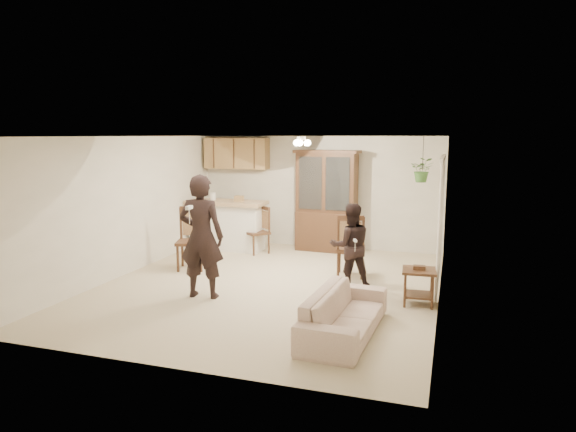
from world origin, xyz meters
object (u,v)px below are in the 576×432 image
(child, at_px, (350,248))
(side_table, at_px, (419,286))
(china_hutch, at_px, (327,202))
(chair_hutch_left, at_px, (257,240))
(sofa, at_px, (344,306))
(chair_hutch_right, at_px, (350,258))
(adult, at_px, (201,241))
(chair_bar, at_px, (191,252))

(child, bearing_deg, side_table, 131.80)
(child, bearing_deg, china_hutch, -91.93)
(china_hutch, bearing_deg, chair_hutch_left, -149.20)
(sofa, xyz_separation_m, chair_hutch_left, (-2.71, 3.91, -0.08))
(side_table, bearing_deg, china_hutch, 124.84)
(child, height_order, china_hutch, china_hutch)
(sofa, relative_size, chair_hutch_left, 1.87)
(chair_hutch_left, distance_m, chair_hutch_right, 2.55)
(china_hutch, height_order, side_table, china_hutch)
(china_hutch, bearing_deg, sofa, -70.66)
(adult, xyz_separation_m, chair_hutch_right, (1.98, 1.91, -0.58))
(sofa, relative_size, chair_hutch_right, 1.64)
(adult, relative_size, child, 1.33)
(chair_bar, height_order, chair_hutch_left, chair_bar)
(adult, xyz_separation_m, chair_hutch_left, (-0.28, 3.09, -0.62))
(child, distance_m, chair_bar, 3.13)
(sofa, relative_size, adult, 1.04)
(child, xyz_separation_m, chair_hutch_right, (-0.13, 0.72, -0.35))
(chair_bar, distance_m, chair_hutch_right, 3.00)
(sofa, bearing_deg, chair_hutch_right, 12.48)
(side_table, distance_m, chair_bar, 4.31)
(child, distance_m, china_hutch, 2.84)
(chair_bar, xyz_separation_m, chair_hutch_left, (0.70, 1.62, -0.05))
(chair_hutch_left, xyz_separation_m, chair_hutch_right, (2.26, -1.17, 0.04))
(chair_hutch_right, bearing_deg, sofa, 90.32)
(sofa, bearing_deg, chair_bar, 59.31)
(china_hutch, relative_size, chair_hutch_right, 1.92)
(child, xyz_separation_m, side_table, (1.14, -0.52, -0.40))
(sofa, height_order, child, child)
(china_hutch, height_order, chair_hutch_left, china_hutch)
(adult, xyz_separation_m, child, (2.11, 1.19, -0.22))
(adult, distance_m, side_table, 3.38)
(side_table, bearing_deg, sofa, -118.91)
(chair_bar, bearing_deg, child, -23.25)
(sofa, distance_m, chair_hutch_left, 4.76)
(china_hutch, xyz_separation_m, chair_hutch_left, (-1.36, -0.72, -0.80))
(sofa, height_order, chair_hutch_left, chair_hutch_left)
(china_hutch, bearing_deg, child, -65.37)
(side_table, distance_m, chair_hutch_left, 4.28)
(chair_hutch_left, bearing_deg, adult, -44.63)
(adult, distance_m, chair_bar, 1.86)
(child, height_order, side_table, child)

